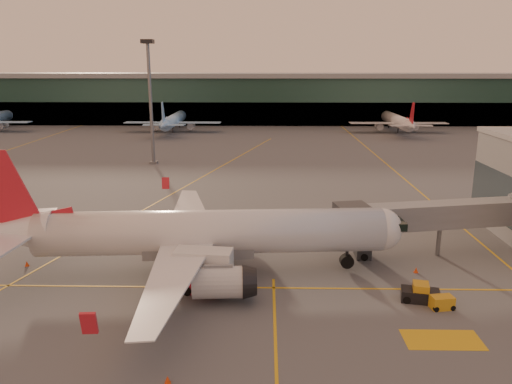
{
  "coord_description": "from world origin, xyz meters",
  "views": [
    {
      "loc": [
        4.21,
        -38.98,
        20.85
      ],
      "look_at": [
        2.94,
        22.41,
        5.0
      ],
      "focal_mm": 35.0,
      "sensor_mm": 36.0,
      "label": 1
    }
  ],
  "objects_px": {
    "main_airplane": "(197,234)",
    "gpu_cart": "(442,303)",
    "pushback_tug": "(420,294)",
    "catering_truck": "(204,268)"
  },
  "relations": [
    {
      "from": "gpu_cart",
      "to": "pushback_tug",
      "type": "distance_m",
      "value": 2.05
    },
    {
      "from": "main_airplane",
      "to": "pushback_tug",
      "type": "xyz_separation_m",
      "value": [
        20.93,
        -5.84,
        -3.5
      ]
    },
    {
      "from": "gpu_cart",
      "to": "pushback_tug",
      "type": "bearing_deg",
      "value": 126.44
    },
    {
      "from": "main_airplane",
      "to": "gpu_cart",
      "type": "height_order",
      "value": "main_airplane"
    },
    {
      "from": "catering_truck",
      "to": "gpu_cart",
      "type": "xyz_separation_m",
      "value": [
        21.18,
        -3.05,
        -1.77
      ]
    },
    {
      "from": "catering_truck",
      "to": "pushback_tug",
      "type": "bearing_deg",
      "value": 1.19
    },
    {
      "from": "gpu_cart",
      "to": "main_airplane",
      "type": "bearing_deg",
      "value": 152.03
    },
    {
      "from": "main_airplane",
      "to": "gpu_cart",
      "type": "xyz_separation_m",
      "value": [
        22.41,
        -7.24,
        -3.64
      ]
    },
    {
      "from": "main_airplane",
      "to": "gpu_cart",
      "type": "distance_m",
      "value": 23.83
    },
    {
      "from": "catering_truck",
      "to": "main_airplane",
      "type": "bearing_deg",
      "value": 112.27
    }
  ]
}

